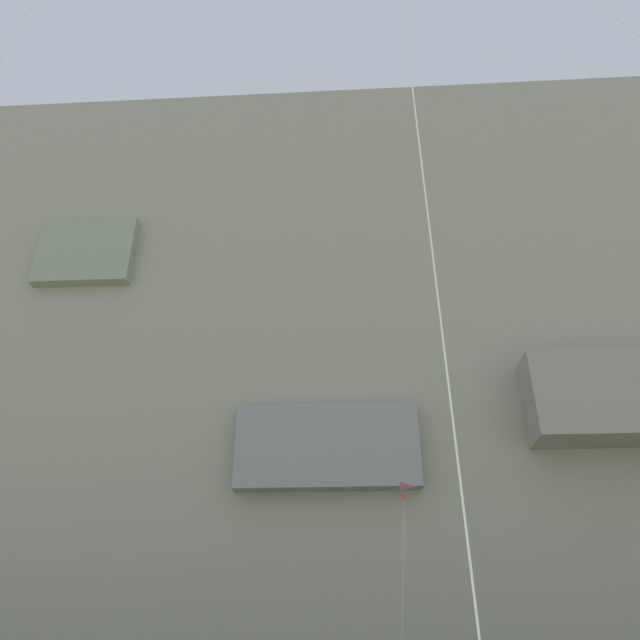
% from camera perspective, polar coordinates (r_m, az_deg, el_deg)
% --- Properties ---
extents(cliff_face, '(180.00, 27.47, 56.40)m').
position_cam_1_polar(cliff_face, '(61.66, 1.19, -5.73)').
color(cliff_face, gray).
rests_on(cliff_face, ground).
extents(kite_delta_front_field, '(1.56, 4.12, 11.34)m').
position_cam_1_polar(kite_delta_front_field, '(33.36, 7.53, -17.04)').
color(kite_delta_front_field, pink).
rests_on(kite_delta_front_field, ground).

